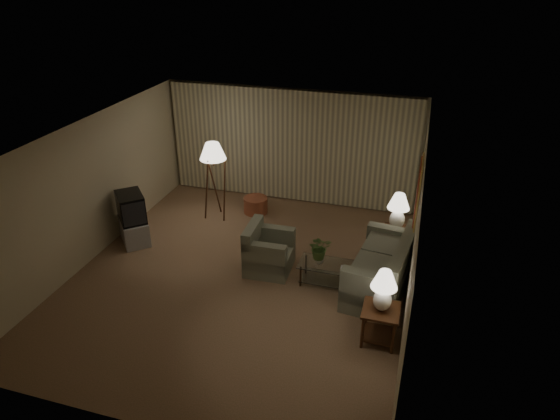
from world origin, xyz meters
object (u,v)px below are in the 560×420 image
at_px(table_lamp_near, 384,287).
at_px(crt_tv, 131,207).
at_px(vase, 319,259).
at_px(side_table_far, 395,237).
at_px(sofa, 380,270).
at_px(side_table_near, 380,319).
at_px(table_lamp_far, 398,208).
at_px(floor_lamp, 214,180).
at_px(tv_cabinet, 134,231).
at_px(ottoman, 256,205).
at_px(armchair, 269,253).
at_px(coffee_table, 327,271).

bearing_deg(table_lamp_near, crt_tv, 162.80).
bearing_deg(table_lamp_near, vase, 134.25).
bearing_deg(vase, side_table_far, 47.95).
xyz_separation_m(sofa, table_lamp_near, (0.15, -1.35, 0.59)).
height_order(side_table_near, table_lamp_far, table_lamp_far).
height_order(side_table_near, table_lamp_near, table_lamp_near).
distance_m(sofa, floor_lamp, 4.25).
relative_size(table_lamp_near, floor_lamp, 0.38).
bearing_deg(tv_cabinet, ottoman, 92.85).
relative_size(floor_lamp, ottoman, 3.23).
bearing_deg(table_lamp_far, table_lamp_near, -90.00).
xyz_separation_m(armchair, coffee_table, (1.14, -0.16, -0.09)).
distance_m(sofa, table_lamp_far, 1.40).
distance_m(floor_lamp, vase, 3.36).
height_order(side_table_far, table_lamp_far, table_lamp_far).
bearing_deg(table_lamp_near, side_table_near, -153.43).
relative_size(table_lamp_near, table_lamp_far, 0.93).
bearing_deg(coffee_table, side_table_far, 51.66).
xyz_separation_m(crt_tv, vase, (3.98, -0.36, -0.30)).
bearing_deg(coffee_table, vase, 180.00).
bearing_deg(floor_lamp, table_lamp_far, -6.95).
height_order(armchair, table_lamp_near, table_lamp_near).
height_order(armchair, crt_tv, crt_tv).
xyz_separation_m(side_table_far, ottoman, (-3.22, 0.97, -0.21)).
bearing_deg(armchair, side_table_near, -124.65).
relative_size(crt_tv, vase, 5.13).
bearing_deg(armchair, coffee_table, -100.13).
bearing_deg(vase, ottoman, 130.83).
distance_m(sofa, coffee_table, 0.93).
height_order(coffee_table, tv_cabinet, tv_cabinet).
xyz_separation_m(side_table_far, table_lamp_near, (0.00, -2.60, 0.61)).
bearing_deg(table_lamp_near, ottoman, 132.07).
distance_m(table_lamp_far, floor_lamp, 4.03).
distance_m(sofa, crt_tv, 5.07).
distance_m(table_lamp_far, ottoman, 3.47).
height_order(crt_tv, ottoman, crt_tv).
distance_m(table_lamp_near, vase, 1.82).
bearing_deg(table_lamp_far, ottoman, 163.27).
bearing_deg(coffee_table, armchair, 171.91).
xyz_separation_m(side_table_near, vase, (-1.22, 1.25, 0.08)).
xyz_separation_m(table_lamp_near, floor_lamp, (-4.00, 3.09, -0.07)).
relative_size(ottoman, vase, 3.39).
relative_size(side_table_near, tv_cabinet, 0.65).
bearing_deg(crt_tv, side_table_near, 30.95).
distance_m(crt_tv, floor_lamp, 1.91).
distance_m(side_table_far, ottoman, 3.37).
distance_m(coffee_table, ottoman, 3.17).
relative_size(armchair, table_lamp_near, 1.35).
bearing_deg(ottoman, sofa, -35.84).
relative_size(side_table_near, ottoman, 1.09).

